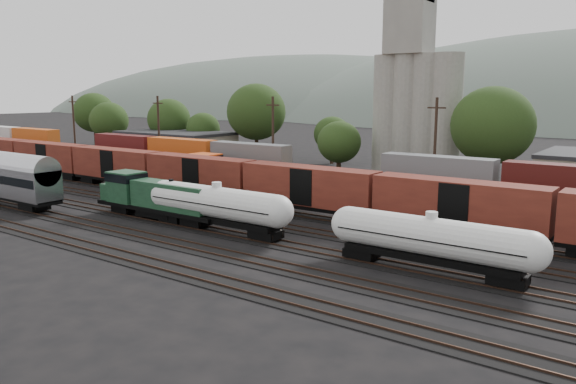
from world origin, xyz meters
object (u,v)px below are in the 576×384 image
Objects in this scene: grain_silo at (415,102)px; orange_locomotive at (232,174)px; tank_car_a at (217,204)px; green_locomotive at (152,196)px.

orange_locomotive is at bearing -115.89° from grain_silo.
orange_locomotive is (-11.52, 15.00, 0.02)m from tank_car_a.
grain_silo is (12.62, 26.00, 8.67)m from orange_locomotive.
orange_locomotive is at bearing 100.50° from green_locomotive.
green_locomotive is 43.08m from grain_silo.
orange_locomotive reaches higher than tank_car_a.
tank_car_a is at bearing -91.53° from grain_silo.
tank_car_a is 0.91× the size of orange_locomotive.
grain_silo reaches higher than orange_locomotive.
tank_car_a is (8.74, -0.00, 0.14)m from green_locomotive.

